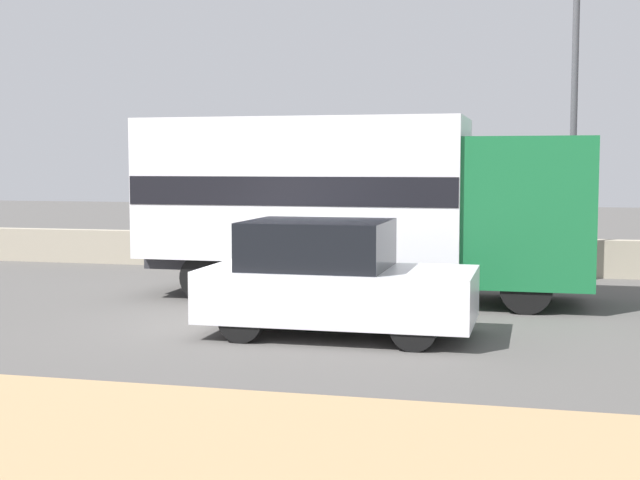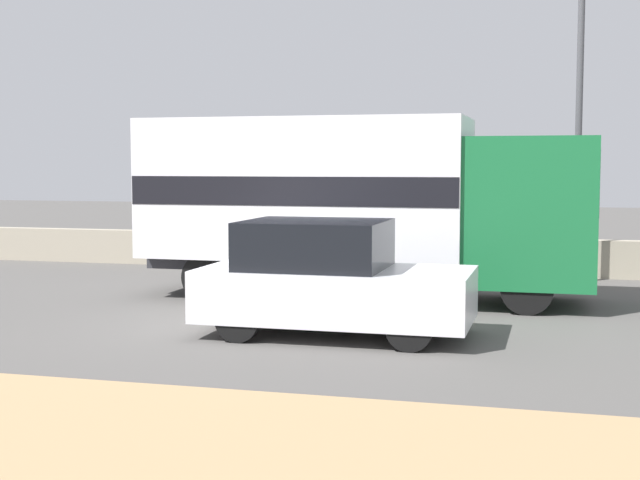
% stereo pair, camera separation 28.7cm
% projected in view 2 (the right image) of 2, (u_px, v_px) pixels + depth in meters
% --- Properties ---
extents(ground_plane, '(80.00, 80.00, 0.00)m').
position_uv_depth(ground_plane, '(278.00, 326.00, 13.65)').
color(ground_plane, '#514F4C').
extents(dirt_shoulder_foreground, '(60.00, 4.83, 0.04)m').
position_uv_depth(dirt_shoulder_foreground, '(52.00, 456.00, 7.56)').
color(dirt_shoulder_foreground, tan).
rests_on(dirt_shoulder_foreground, ground_plane).
extents(stone_wall_backdrop, '(60.00, 0.35, 0.83)m').
position_uv_depth(stone_wall_backdrop, '(374.00, 253.00, 20.67)').
color(stone_wall_backdrop, '#A39984').
rests_on(stone_wall_backdrop, ground_plane).
extents(street_lamp, '(0.56, 0.28, 6.33)m').
position_uv_depth(street_lamp, '(579.00, 104.00, 18.32)').
color(street_lamp, '#4C4C51').
rests_on(street_lamp, ground_plane).
extents(box_truck, '(8.13, 2.53, 3.31)m').
position_uv_depth(box_truck, '(354.00, 197.00, 16.36)').
color(box_truck, '#196B38').
rests_on(box_truck, ground_plane).
extents(car_hatchback, '(3.90, 1.88, 1.67)m').
position_uv_depth(car_hatchback, '(330.00, 280.00, 12.89)').
color(car_hatchback, silver).
rests_on(car_hatchback, ground_plane).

